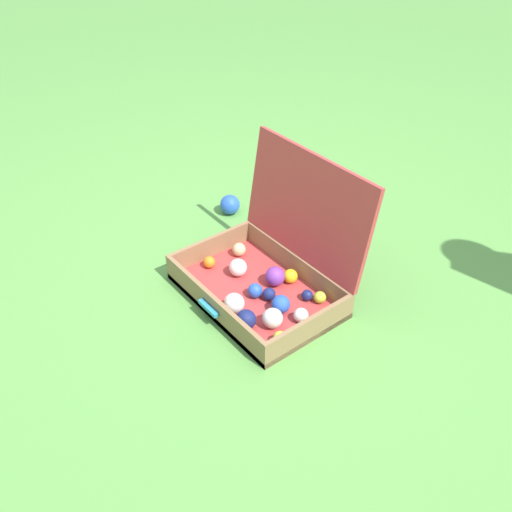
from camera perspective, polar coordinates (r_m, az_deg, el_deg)
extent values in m
plane|color=#569342|center=(2.33, -0.29, -2.68)|extent=(16.00, 16.00, 0.00)
cube|color=#B23838|center=(2.25, 0.00, -3.94)|extent=(0.65, 0.43, 0.03)
cube|color=olive|center=(2.43, -4.63, 0.74)|extent=(0.02, 0.43, 0.12)
cube|color=olive|center=(2.05, 5.54, -7.51)|extent=(0.02, 0.43, 0.12)
cube|color=olive|center=(2.13, -4.42, -5.25)|extent=(0.62, 0.02, 0.12)
cube|color=olive|center=(2.33, 4.03, -1.01)|extent=(0.62, 0.02, 0.12)
cube|color=#B23838|center=(2.20, 5.20, 5.05)|extent=(0.65, 0.09, 0.43)
cube|color=teal|center=(2.12, -4.90, -5.32)|extent=(0.11, 0.02, 0.02)
sphere|color=white|center=(2.07, 1.70, -6.38)|extent=(0.08, 0.08, 0.08)
sphere|color=white|center=(2.13, -2.26, -4.86)|extent=(0.08, 0.08, 0.08)
sphere|color=navy|center=(2.19, 1.35, -3.91)|extent=(0.05, 0.05, 0.05)
sphere|color=#D1B784|center=(2.42, -1.75, 0.67)|extent=(0.06, 0.06, 0.06)
sphere|color=white|center=(2.31, -1.85, -1.18)|extent=(0.08, 0.08, 0.08)
sphere|color=blue|center=(2.20, -0.09, -3.55)|extent=(0.06, 0.06, 0.06)
sphere|color=blue|center=(2.14, 2.54, -4.94)|extent=(0.07, 0.07, 0.07)
sphere|color=#CCDB38|center=(2.02, 2.46, -8.38)|extent=(0.05, 0.05, 0.05)
sphere|color=orange|center=(2.36, -4.79, -0.62)|extent=(0.05, 0.05, 0.05)
sphere|color=white|center=(2.11, 4.63, -6.06)|extent=(0.06, 0.06, 0.06)
sphere|color=#CCDB38|center=(2.20, 6.55, -4.22)|extent=(0.05, 0.05, 0.05)
sphere|color=yellow|center=(2.28, 3.54, -2.06)|extent=(0.06, 0.06, 0.06)
sphere|color=navy|center=(2.20, 5.26, -4.01)|extent=(0.04, 0.04, 0.04)
sphere|color=navy|center=(2.07, -1.04, -6.52)|extent=(0.08, 0.08, 0.08)
sphere|color=purple|center=(2.26, 1.97, -2.09)|extent=(0.08, 0.08, 0.08)
sphere|color=blue|center=(2.74, -2.68, 5.26)|extent=(0.10, 0.10, 0.10)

